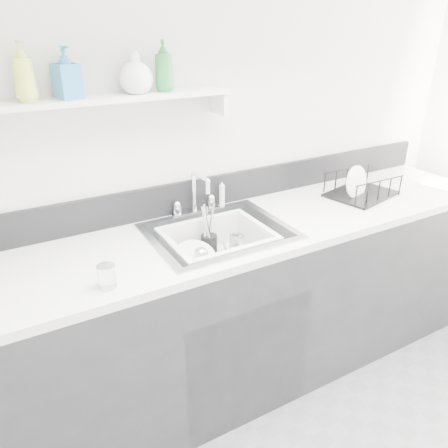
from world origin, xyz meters
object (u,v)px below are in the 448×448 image
counter_run (219,313)px  sink (219,249)px  dish_rack (362,184)px  wash_tub (218,250)px

counter_run → sink: sink is taller
dish_rack → counter_run: bearing=168.1°
sink → wash_tub: (-0.02, -0.03, 0.01)m
sink → wash_tub: wash_tub is taller
sink → wash_tub: bearing=-128.8°
sink → counter_run: bearing=0.0°
wash_tub → counter_run: bearing=51.2°
sink → dish_rack: 0.93m
wash_tub → dish_rack: (0.94, 0.05, 0.14)m
counter_run → wash_tub: wash_tub is taller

